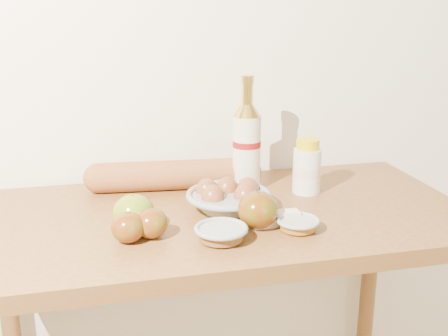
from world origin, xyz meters
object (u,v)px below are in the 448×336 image
Objects in this scene: egg_bowl at (228,198)px; table at (221,259)px; bourbon_bottle at (247,144)px; baguette at (174,175)px; cream_bottle at (307,168)px.

table is at bearing -152.65° from egg_bowl.
egg_bowl is at bearing 27.35° from table.
bourbon_bottle reaches higher than baguette.
baguette is at bearing 179.73° from cream_bottle.
cream_bottle reaches higher than egg_bowl.
egg_bowl is at bearing -54.98° from baguette.
table is 0.31m from bourbon_bottle.
table is 0.15m from egg_bowl.
egg_bowl is 0.21m from baguette.
bourbon_bottle reaches higher than egg_bowl.
baguette is (-0.10, 0.18, 0.01)m from egg_bowl.
bourbon_bottle is at bearing 58.99° from egg_bowl.
bourbon_bottle is 1.29× the size of egg_bowl.
bourbon_bottle is at bearing 174.00° from cream_bottle.
bourbon_bottle is 0.63× the size of baguette.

